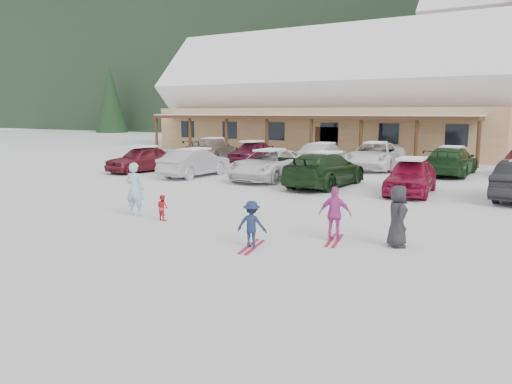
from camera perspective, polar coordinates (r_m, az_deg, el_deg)
The scene contains 21 objects.
ground at distance 13.91m, azimuth -3.21°, elevation -4.53°, with size 160.00×160.00×0.00m, color white.
day_lodge at distance 42.50m, azimuth 8.30°, elevation 9.93°, with size 29.12×12.50×10.38m.
conifer_0 at distance 53.21m, azimuth -8.19°, elevation 11.63°, with size 4.40×4.40×10.20m.
conifer_2 at distance 65.23m, azimuth -4.15°, elevation 12.23°, with size 5.28×5.28×12.24m.
adult_skier at distance 16.31m, azimuth -13.70°, elevation 0.32°, with size 0.62×0.41×1.71m, color #98C1D5.
toddler_red at distance 15.50m, azimuth -10.63°, elevation -1.76°, with size 0.38×0.30×0.79m, color red.
child_navy at distance 12.17m, azimuth -0.49°, elevation -3.71°, with size 0.75×0.43×1.15m, color #192446.
skis_child_navy at distance 12.31m, azimuth -0.49°, elevation -6.27°, with size 0.20×1.40×0.03m, color maroon.
child_magenta at distance 12.90m, azimuth 9.02°, elevation -2.50°, with size 0.83×0.34×1.41m, color #C43E9C.
skis_child_magenta at distance 13.06m, azimuth 8.95°, elevation -5.47°, with size 0.20×1.40×0.03m, color maroon.
bystander_dark at distance 12.68m, azimuth 15.87°, elevation -2.68°, with size 0.75×0.49×1.53m, color #242426.
parked_car_0 at distance 28.31m, azimuth -12.95°, elevation 3.68°, with size 1.67×4.15×1.42m, color maroon.
parked_car_1 at distance 25.80m, azimuth -7.01°, elevation 3.34°, with size 1.50×4.31×1.42m, color #A1A0A5.
parked_car_2 at distance 24.45m, azimuth 1.56°, elevation 3.14°, with size 2.43×5.27×1.46m, color white.
parked_car_3 at distance 22.36m, azimuth 7.83°, elevation 2.57°, with size 2.13×5.25×1.52m, color black.
parked_car_4 at distance 21.10m, azimuth 17.29°, elevation 1.74°, with size 1.70×4.22×1.44m, color maroon.
parked_car_7 at distance 34.51m, azimuth -4.98°, elevation 4.90°, with size 2.12×5.21×1.51m, color gray.
parked_car_8 at distance 32.95m, azimuth -0.50°, elevation 4.63°, with size 1.64×4.08×1.39m, color maroon.
parked_car_9 at distance 30.84m, azimuth 7.64°, elevation 4.25°, with size 1.49×4.27×1.41m, color #9C9DA0.
parked_car_10 at distance 29.69m, azimuth 13.44°, elevation 4.05°, with size 2.59×5.61×1.56m, color white.
parked_car_11 at distance 28.06m, azimuth 21.39°, elevation 3.31°, with size 2.09×5.13×1.49m, color #193F1B.
Camera 1 is at (7.67, -11.14, 3.28)m, focal length 35.00 mm.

